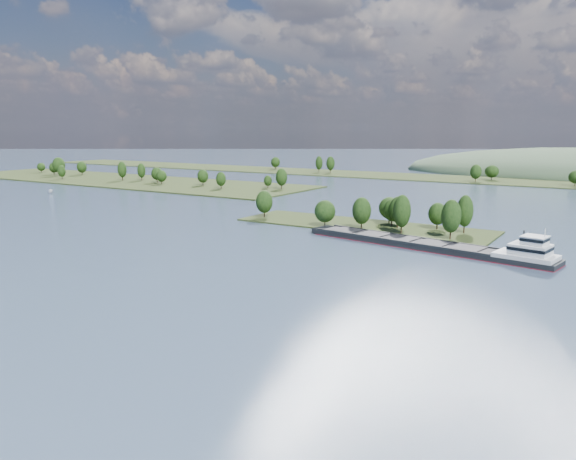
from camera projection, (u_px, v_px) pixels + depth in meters
The scene contains 6 objects.
ground at pixel (279, 256), 168.82m from camera, with size 1800.00×1800.00×0.00m, color #334259.
tree_island at pixel (374, 217), 214.23m from camera, with size 100.00×30.35×15.25m.
left_bank at pixel (119, 179), 405.20m from camera, with size 300.00×80.00×15.99m.
back_shoreline at pixel (502, 181), 397.93m from camera, with size 900.00×60.00×15.76m.
cargo_barge at pixel (439, 246), 175.95m from camera, with size 84.23×23.69×11.32m.
motorboat at pixel (51, 191), 327.09m from camera, with size 2.33×6.19×2.39m, color silver.
Camera 1 is at (90.01, -17.90, 38.06)m, focal length 35.00 mm.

